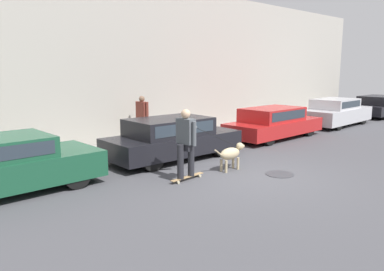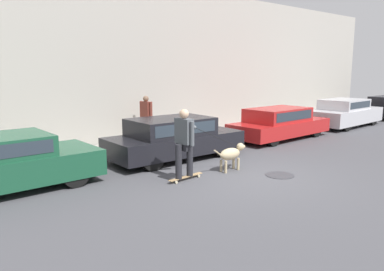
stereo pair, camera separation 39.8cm
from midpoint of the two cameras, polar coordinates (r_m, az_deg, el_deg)
name	(u,v)px [view 2 (the right image)]	position (r m, az deg, el deg)	size (l,w,h in m)	color
ground_plane	(248,177)	(9.71, 9.65, -6.25)	(36.00, 36.00, 0.00)	#47474C
back_wall	(127,63)	(13.84, -9.05, 10.79)	(32.00, 0.30, 5.81)	#ADA89E
sidewalk_curb	(145,145)	(13.19, -6.29, -1.50)	(30.00, 1.82, 0.14)	gray
parked_car_0	(6,163)	(9.28, -25.37, -3.88)	(3.96, 1.83, 1.26)	black
parked_car_1	(174,138)	(11.35, -1.74, -0.45)	(4.26, 1.83, 1.26)	black
parked_car_2	(279,124)	(15.06, 13.92, 1.77)	(4.55, 1.78, 1.22)	black
parked_car_3	(345,113)	(19.32, 22.81, 3.15)	(4.44, 1.88, 1.30)	black
dog	(231,154)	(10.13, 7.11, -2.81)	(1.16, 0.33, 0.71)	tan
skateboarder	(185,140)	(9.06, 0.13, -0.76)	(2.38, 0.66, 1.76)	beige
pedestrian_with_bag	(147,117)	(13.33, -6.10, 2.85)	(0.26, 0.72, 1.64)	brown
manhole_cover	(280,175)	(10.01, 14.34, -5.88)	(0.73, 0.73, 0.01)	#38383D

